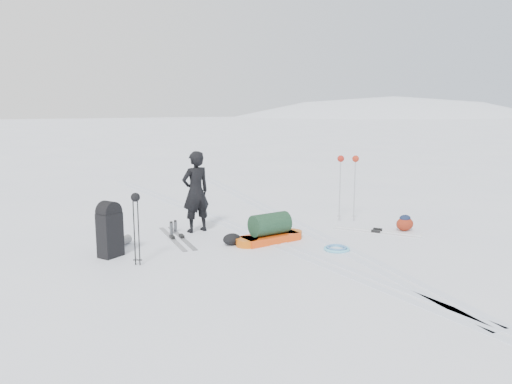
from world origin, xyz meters
The scene contains 13 objects.
ground centered at (0.00, 0.00, 0.00)m, with size 200.00×200.00×0.00m, color white.
ski_tracks centered at (0.61, 0.88, 0.00)m, with size 3.38×17.97×0.01m.
skier centered at (-0.97, 1.17, 0.85)m, with size 0.62×0.40×1.69m, color black.
pulk_sled centered at (-0.02, -0.26, 0.22)m, with size 1.51×0.58×0.56m.
expedition_rucksack centered at (-2.90, 0.31, 0.46)m, with size 0.79×1.02×0.99m.
ski_poles_black centered at (-2.66, -0.45, 1.00)m, with size 0.16×0.15×1.22m.
ski_poles_silver centered at (2.41, 0.43, 1.26)m, with size 0.43×0.33×1.51m.
touring_skis_grey centered at (-1.53, 0.82, 0.02)m, with size 0.46×1.93×0.07m.
touring_skis_white centered at (2.30, -0.70, 0.01)m, with size 1.26×1.63×0.07m.
rope_coil centered at (0.78, -1.32, 0.03)m, with size 0.56×0.56×0.06m.
small_daypack centered at (2.91, -0.87, 0.16)m, with size 0.50×0.47×0.34m.
thermos_pair centered at (-1.45, 1.26, 0.13)m, with size 0.21×0.22×0.27m.
stuff_sack centered at (-0.76, -0.10, 0.11)m, with size 0.41×0.35×0.22m.
Camera 1 is at (-4.75, -8.34, 2.60)m, focal length 35.00 mm.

